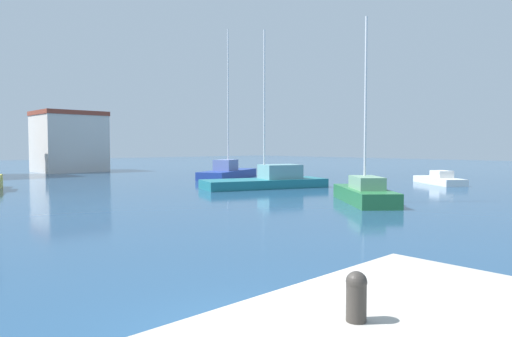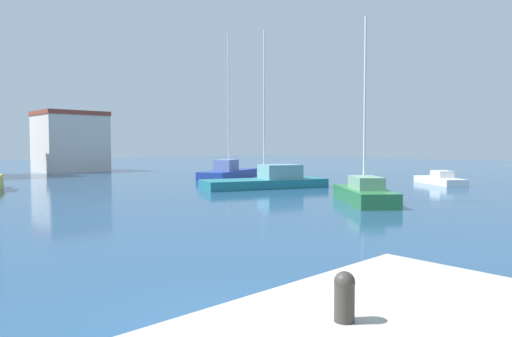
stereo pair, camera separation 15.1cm
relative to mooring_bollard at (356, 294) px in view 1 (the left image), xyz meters
name	(u,v)px [view 1 (the left image)]	position (x,y,z in m)	size (l,w,h in m)	color
water	(212,189)	(15.42, 22.39, -1.42)	(160.00, 160.00, 0.00)	navy
mooring_bollard	(356,294)	(0.00, 0.00, 0.00)	(0.23, 0.23, 0.54)	#38332D
sailboat_teal_mid_harbor	(268,180)	(18.95, 20.36, -0.86)	(9.38, 5.91, 11.22)	#1E707A
motorboat_white_outer_mooring	(439,180)	(30.98, 13.29, -1.07)	(4.56, 5.28, 1.08)	white
sailboat_green_far_right	(365,192)	(16.52, 10.69, -0.86)	(5.38, 5.83, 9.76)	#28703D
sailboat_blue_near_pier	(228,172)	(23.17, 29.98, -0.83)	(8.62, 5.97, 13.84)	#233D93
yacht_club	(69,142)	(16.53, 50.98, 2.08)	(7.12, 6.53, 7.00)	beige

